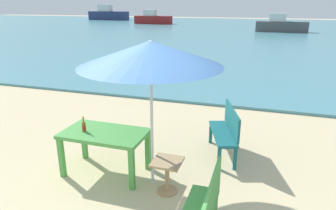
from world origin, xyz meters
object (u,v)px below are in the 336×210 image
at_px(boat_cargo_ship, 108,14).
at_px(patio_umbrella, 150,54).
at_px(bench_teal_center, 226,129).
at_px(picnic_table_green, 105,138).
at_px(swimmer_person, 176,63).
at_px(beer_bottle_amber, 84,126).
at_px(side_table_wood, 167,172).
at_px(boat_tanker, 153,19).
at_px(boat_fishing_trawler, 281,25).

bearing_deg(boat_cargo_ship, patio_umbrella, -60.80).
bearing_deg(boat_cargo_ship, bench_teal_center, -59.01).
bearing_deg(picnic_table_green, swimmer_person, 98.97).
relative_size(beer_bottle_amber, boat_cargo_ship, 0.04).
xyz_separation_m(patio_umbrella, bench_teal_center, (0.98, 1.36, -1.58)).
relative_size(side_table_wood, boat_cargo_ship, 0.08).
bearing_deg(boat_tanker, bench_teal_center, -67.24).
distance_m(picnic_table_green, swimmer_person, 9.01).
bearing_deg(swimmer_person, boat_tanker, 112.62).
xyz_separation_m(patio_umbrella, boat_cargo_ship, (-24.10, 43.11, -1.18)).
relative_size(bench_teal_center, boat_tanker, 0.25).
bearing_deg(patio_umbrella, side_table_wood, -27.13).
bearing_deg(boat_tanker, picnic_table_green, -70.57).
bearing_deg(bench_teal_center, boat_cargo_ship, 120.99).
xyz_separation_m(picnic_table_green, swimmer_person, (-1.40, 8.89, -0.41)).
relative_size(beer_bottle_amber, patio_umbrella, 0.12).
xyz_separation_m(picnic_table_green, boat_tanker, (-12.69, 35.99, 0.08)).
bearing_deg(picnic_table_green, boat_tanker, 109.43).
bearing_deg(side_table_wood, bench_teal_center, 65.53).
height_order(beer_bottle_amber, boat_cargo_ship, boat_cargo_ship).
relative_size(side_table_wood, bench_teal_center, 0.43).
distance_m(patio_umbrella, boat_cargo_ship, 49.40).
bearing_deg(boat_fishing_trawler, swimmer_person, -103.82).
bearing_deg(boat_cargo_ship, swimmer_person, -57.43).
bearing_deg(bench_teal_center, swimmer_person, 113.26).
distance_m(swimmer_person, boat_tanker, 29.36).
distance_m(boat_tanker, boat_cargo_ship, 12.66).
distance_m(swimmer_person, boat_fishing_trawler, 20.28).
height_order(picnic_table_green, swimmer_person, picnic_table_green).
xyz_separation_m(picnic_table_green, boat_cargo_ship, (-23.21, 43.03, 0.29)).
bearing_deg(bench_teal_center, boat_fishing_trawler, 86.71).
bearing_deg(beer_bottle_amber, boat_cargo_ship, 117.96).
xyz_separation_m(side_table_wood, bench_teal_center, (0.69, 1.51, 0.19)).
relative_size(boat_tanker, boat_cargo_ship, 0.76).
height_order(picnic_table_green, side_table_wood, picnic_table_green).
xyz_separation_m(patio_umbrella, swimmer_person, (-2.29, 8.97, -1.88)).
xyz_separation_m(beer_bottle_amber, swimmer_person, (-1.07, 8.97, -0.61)).
height_order(side_table_wood, boat_cargo_ship, boat_cargo_ship).
distance_m(beer_bottle_amber, patio_umbrella, 1.75).
xyz_separation_m(boat_fishing_trawler, boat_cargo_ship, (-26.65, 14.45, 0.23)).
bearing_deg(boat_fishing_trawler, boat_tanker, 155.34).
relative_size(picnic_table_green, patio_umbrella, 0.61).
xyz_separation_m(picnic_table_green, bench_teal_center, (1.87, 1.28, -0.11)).
xyz_separation_m(side_table_wood, boat_fishing_trawler, (2.26, 28.81, 0.36)).
bearing_deg(side_table_wood, boat_fishing_trawler, 85.52).
distance_m(picnic_table_green, boat_cargo_ship, 48.90).
relative_size(side_table_wood, swimmer_person, 1.32).
bearing_deg(side_table_wood, beer_bottle_amber, 174.23).
xyz_separation_m(side_table_wood, boat_tanker, (-13.87, 36.22, 0.38)).
distance_m(picnic_table_green, patio_umbrella, 1.71).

